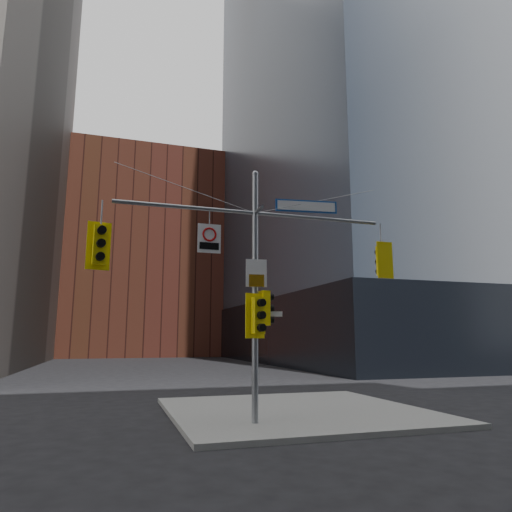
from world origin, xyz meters
TOP-DOWN VIEW (x-y plane):
  - ground at (0.00, 0.00)m, footprint 160.00×160.00m
  - sidewalk_corner at (2.00, 4.00)m, footprint 8.00×8.00m
  - podium_ne at (28.00, 32.00)m, footprint 36.40×36.40m
  - brick_midrise at (0.00, 58.00)m, footprint 26.00×20.00m
  - signal_assembly at (0.00, 1.99)m, footprint 8.00×0.80m
  - traffic_light_west_arm at (-4.24, 2.01)m, footprint 0.61×0.54m
  - traffic_light_east_arm at (4.19, 1.99)m, footprint 0.55×0.43m
  - traffic_light_pole_side at (0.32, 2.01)m, footprint 0.41×0.35m
  - traffic_light_pole_front at (-0.00, 1.73)m, footprint 0.59×0.53m
  - street_sign_blade at (1.63, 2.00)m, footprint 1.91×0.30m
  - regulatory_sign_arm at (-1.35, 1.97)m, footprint 0.66×0.08m
  - regulatory_sign_pole at (0.00, 1.88)m, footprint 0.60×0.10m
  - street_blade_ew at (0.45, 2.00)m, footprint 0.74×0.04m
  - street_blade_ns at (0.00, 2.45)m, footprint 0.06×0.71m

SIDE VIEW (x-z plane):
  - ground at x=0.00m, z-range 0.00..0.00m
  - sidewalk_corner at x=2.00m, z-range 0.00..0.15m
  - street_blade_ns at x=0.00m, z-range 2.66..2.80m
  - podium_ne at x=28.00m, z-range 0.00..6.00m
  - traffic_light_pole_front at x=0.00m, z-range 2.40..3.64m
  - street_blade_ew at x=0.45m, z-range 3.01..3.15m
  - traffic_light_pole_side at x=0.32m, z-range 2.75..3.73m
  - regulatory_sign_pole at x=0.00m, z-range 3.80..4.59m
  - signal_assembly at x=0.00m, z-range 0.77..8.07m
  - traffic_light_west_arm at x=-4.24m, z-range 4.16..5.44m
  - traffic_light_east_arm at x=4.19m, z-range 4.22..5.38m
  - regulatory_sign_arm at x=-1.35m, z-range 4.77..5.59m
  - street_sign_blade at x=1.63m, z-range 6.16..6.54m
  - brick_midrise at x=0.00m, z-range 0.00..28.00m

